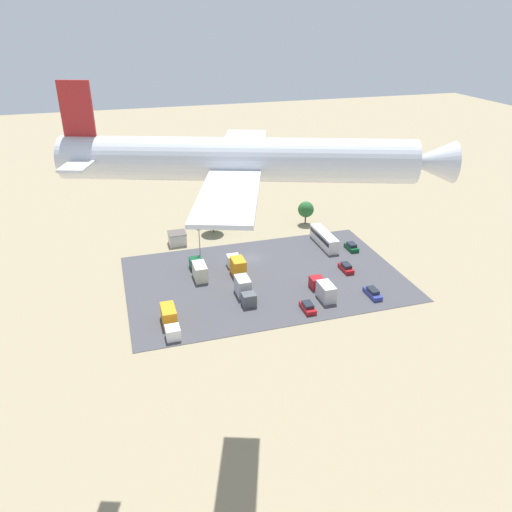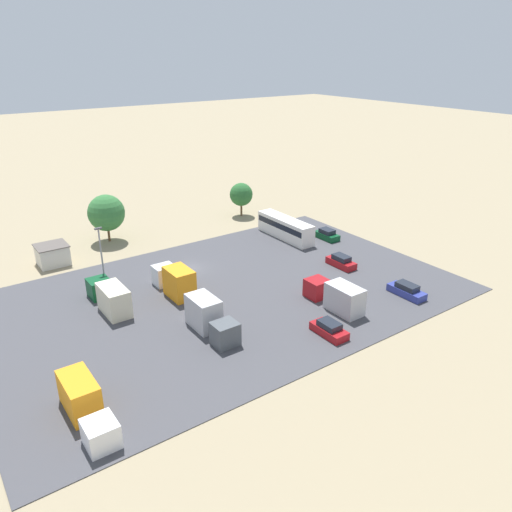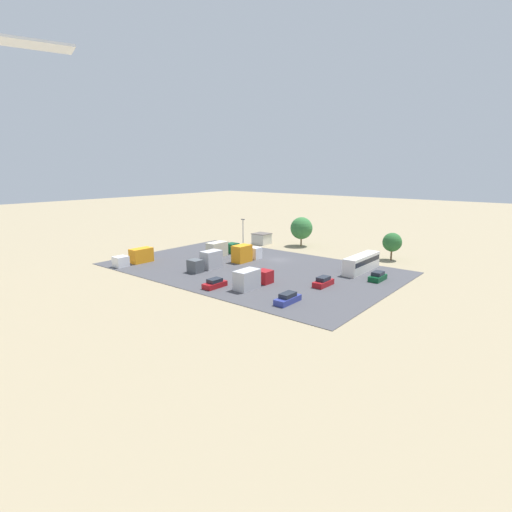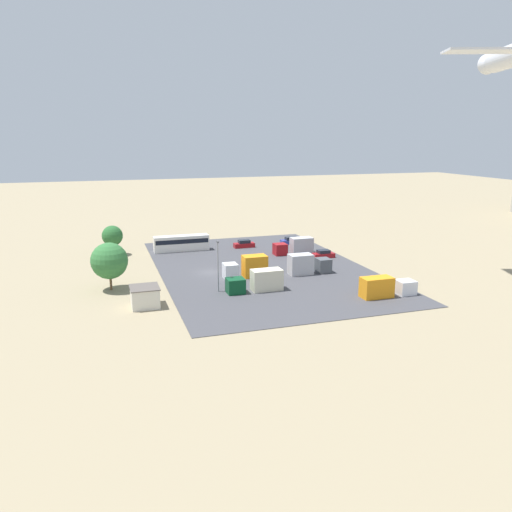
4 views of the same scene
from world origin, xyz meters
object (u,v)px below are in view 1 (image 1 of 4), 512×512
object	(u,v)px
parked_truck_1	(199,269)
parked_car_1	(308,307)
parked_truck_4	(244,290)
parked_car_0	(373,293)
shed_building	(177,238)
bus	(324,238)
parked_truck_3	(323,289)
parked_truck_0	(170,320)
parked_car_2	(346,268)
parked_truck_2	(237,265)
parked_car_3	(351,247)
airplane	(253,160)

from	to	relation	value
parked_truck_1	parked_car_1	bearing A→B (deg)	-48.64
parked_truck_4	parked_car_0	bearing A→B (deg)	164.39
shed_building	bus	xyz separation A→B (m)	(-32.81, 10.61, 0.37)
parked_truck_3	parked_truck_4	xyz separation A→B (m)	(14.64, -3.87, 0.13)
bus	parked_truck_3	size ratio (longest dim) A/B	1.41
shed_building	parked_truck_0	world-z (taller)	parked_truck_0
parked_car_1	parked_truck_4	xyz separation A→B (m)	(9.87, -7.81, 0.97)
parked_car_2	parked_truck_2	world-z (taller)	parked_truck_2
bus	shed_building	bearing A→B (deg)	-17.93
shed_building	parked_car_2	xyz separation A→B (m)	(-32.07, 23.89, -0.69)
parked_car_0	parked_car_3	world-z (taller)	parked_car_3
parked_car_1	parked_truck_3	distance (m)	6.24
bus	parked_car_3	bearing A→B (deg)	140.00
parked_truck_2	parked_car_2	bearing A→B (deg)	-14.94
shed_building	parked_truck_3	size ratio (longest dim) A/B	0.52
parked_truck_1	parked_truck_3	size ratio (longest dim) A/B	1.08
parked_truck_4	parked_truck_2	bearing A→B (deg)	-96.51
bus	parked_truck_1	size ratio (longest dim) A/B	1.30
parked_car_0	parked_truck_0	world-z (taller)	parked_truck_0
parked_car_1	parked_truck_0	distance (m)	25.00
parked_car_1	parked_truck_0	world-z (taller)	parked_truck_0
parked_truck_2	parked_truck_3	xyz separation A→B (m)	(-13.47, 14.13, -0.17)
parked_truck_3	parked_truck_4	bearing A→B (deg)	165.19
shed_building	parked_truck_4	distance (m)	29.49
parked_car_2	parked_car_0	bearing A→B (deg)	91.61
parked_truck_3	parked_truck_0	bearing A→B (deg)	-176.03
parked_truck_4	bus	bearing A→B (deg)	-143.98
shed_building	parked_truck_4	size ratio (longest dim) A/B	0.56
shed_building	parked_car_0	distance (m)	47.57
parked_truck_2	parked_truck_3	world-z (taller)	parked_truck_2
parked_truck_4	shed_building	bearing A→B (deg)	-73.01
parked_truck_2	bus	bearing A→B (deg)	17.66
bus	airplane	xyz separation A→B (m)	(32.71, 52.99, 35.09)
parked_car_3	parked_truck_2	bearing A→B (deg)	-173.68
parked_car_3	airplane	size ratio (longest dim) A/B	0.11
parked_car_0	parked_truck_2	world-z (taller)	parked_truck_2
shed_building	bus	bearing A→B (deg)	162.07
parked_truck_1	parked_truck_0	bearing A→B (deg)	-116.01
parked_car_1	airplane	size ratio (longest dim) A/B	0.12
parked_car_2	parked_truck_4	size ratio (longest dim) A/B	0.59
bus	parked_truck_3	xyz separation A→B (m)	(9.55, 21.46, -0.25)
shed_building	parked_truck_0	xyz separation A→B (m)	(6.42, 34.13, 0.02)
parked_truck_2	parked_truck_3	size ratio (longest dim) A/B	0.92
shed_building	parked_truck_2	xyz separation A→B (m)	(-9.79, 17.94, 0.29)
shed_building	parked_car_0	bearing A→B (deg)	132.90
parked_car_3	parked_car_1	bearing A→B (deg)	-132.41
shed_building	parked_truck_2	world-z (taller)	parked_truck_2
parked_truck_4	airplane	bearing A→B (deg)	76.47
shed_building	airplane	distance (m)	72.82
parked_truck_3	airplane	xyz separation A→B (m)	(23.16, 31.53, 35.35)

